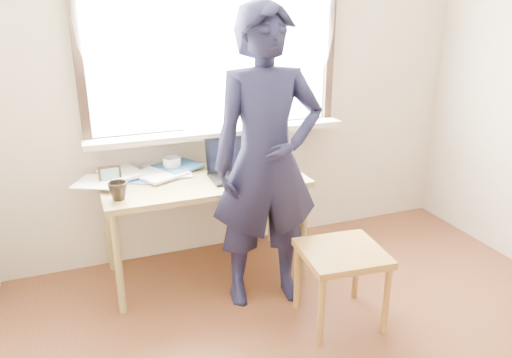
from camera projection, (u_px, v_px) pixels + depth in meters
name	position (u px, v px, depth m)	size (l,w,h in m)	color
room_shell	(397.00, 52.00, 1.84)	(3.52, 4.02, 2.61)	beige
desk	(203.00, 188.00, 3.31)	(1.31, 0.66, 0.70)	olive
laptop	(235.00, 167.00, 3.31)	(0.36, 0.29, 0.24)	black
mug_white	(172.00, 164.00, 3.39)	(0.12, 0.12, 0.10)	white
mug_dark	(118.00, 191.00, 2.92)	(0.12, 0.12, 0.11)	black
mouse	(280.00, 171.00, 3.36)	(0.08, 0.06, 0.03)	black
desk_clutter	(155.00, 171.00, 3.35)	(0.80, 0.41, 0.04)	#B25321
book_a	(147.00, 170.00, 3.39)	(0.21, 0.28, 0.03)	white
book_b	(241.00, 159.00, 3.63)	(0.17, 0.24, 0.02)	white
picture_frame	(110.00, 176.00, 3.16)	(0.14, 0.02, 0.11)	black
work_chair	(342.00, 261.00, 2.87)	(0.50, 0.48, 0.47)	olive
person	(267.00, 162.00, 2.95)	(0.67, 0.43, 1.82)	black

